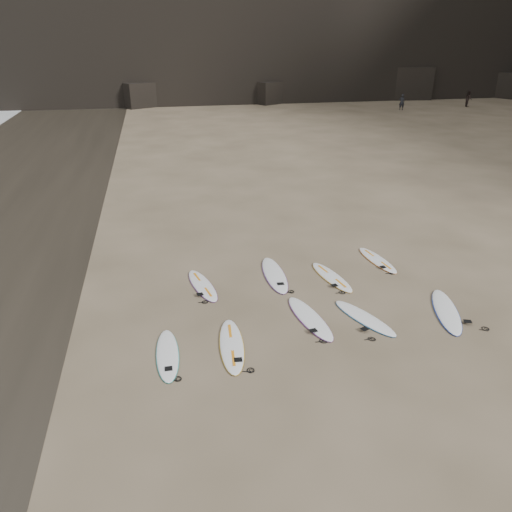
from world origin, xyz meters
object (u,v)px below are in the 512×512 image
(surfboard_2, at_px, (310,318))
(surfboard_7, at_px, (332,277))
(surfboard_6, at_px, (275,274))
(person_a, at_px, (402,102))
(surfboard_8, at_px, (377,260))
(surfboard_1, at_px, (232,345))
(surfboard_0, at_px, (167,354))
(surfboard_5, at_px, (203,285))
(surfboard_3, at_px, (364,318))
(surfboard_4, at_px, (446,311))
(person_b, at_px, (468,99))

(surfboard_2, height_order, surfboard_7, surfboard_2)
(surfboard_6, bearing_deg, person_a, 59.32)
(surfboard_8, bearing_deg, surfboard_1, -152.48)
(surfboard_0, xyz_separation_m, surfboard_5, (1.24, 3.56, 0.00))
(surfboard_0, distance_m, surfboard_8, 8.67)
(surfboard_3, xyz_separation_m, surfboard_6, (-1.89, 3.17, 0.01))
(person_a, bearing_deg, surfboard_3, 76.09)
(surfboard_3, xyz_separation_m, surfboard_5, (-4.33, 2.88, 0.00))
(surfboard_4, xyz_separation_m, surfboard_6, (-4.38, 3.29, 0.00))
(surfboard_4, bearing_deg, person_a, 84.34)
(surfboard_2, height_order, surfboard_5, surfboard_2)
(surfboard_8, bearing_deg, surfboard_4, -90.01)
(surfboard_8, bearing_deg, surfboard_7, -162.89)
(surfboard_2, bearing_deg, surfboard_4, -15.39)
(surfboard_6, relative_size, person_b, 1.69)
(surfboard_4, distance_m, surfboard_5, 7.45)
(surfboard_2, bearing_deg, surfboard_8, 33.69)
(surfboard_4, bearing_deg, surfboard_5, 174.89)
(surfboard_4, distance_m, surfboard_6, 5.47)
(surfboard_1, height_order, surfboard_3, surfboard_1)
(surfboard_0, distance_m, surfboard_2, 4.16)
(surfboard_2, bearing_deg, surfboard_5, 127.72)
(surfboard_0, distance_m, surfboard_7, 6.43)
(surfboard_4, height_order, surfboard_5, surfboard_4)
(surfboard_6, xyz_separation_m, person_a, (21.25, 34.02, 0.73))
(person_b, bearing_deg, surfboard_5, 154.69)
(surfboard_4, relative_size, surfboard_8, 1.14)
(surfboard_0, bearing_deg, surfboard_7, 31.51)
(surfboard_2, bearing_deg, person_b, 43.05)
(surfboard_1, bearing_deg, surfboard_2, 25.24)
(surfboard_0, height_order, surfboard_2, surfboard_2)
(person_a, xyz_separation_m, person_b, (7.99, 0.81, 0.03))
(surfboard_3, xyz_separation_m, surfboard_8, (1.98, 3.59, -0.00))
(person_a, bearing_deg, surfboard_5, 68.96)
(surfboard_2, bearing_deg, surfboard_3, -20.31)
(surfboard_0, relative_size, surfboard_7, 0.97)
(surfboard_5, xyz_separation_m, person_b, (31.68, 35.11, 0.77))
(person_a, bearing_deg, surfboard_7, 74.24)
(surfboard_2, height_order, surfboard_8, surfboard_2)
(surfboard_0, relative_size, surfboard_4, 0.87)
(surfboard_6, bearing_deg, surfboard_3, -57.86)
(surfboard_0, xyz_separation_m, surfboard_1, (1.65, 0.07, 0.00))
(surfboard_1, bearing_deg, surfboard_5, 101.33)
(surfboard_0, bearing_deg, surfboard_5, 71.23)
(surfboard_1, distance_m, person_a, 44.39)
(person_b, bearing_deg, surfboard_4, 163.63)
(surfboard_2, relative_size, person_b, 1.58)
(surfboard_2, distance_m, surfboard_4, 4.04)
(surfboard_7, height_order, person_b, person_b)
(surfboard_3, xyz_separation_m, person_a, (19.36, 37.18, 0.73))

